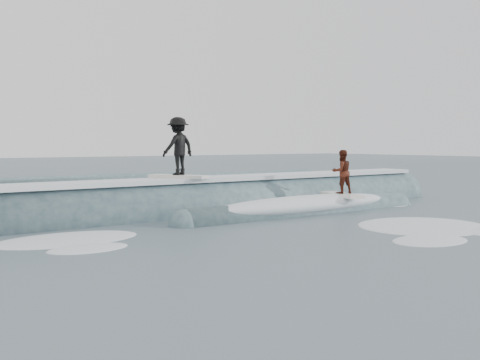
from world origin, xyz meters
TOP-DOWN VIEW (x-y plane):
  - ground at (0.00, 0.00)m, footprint 160.00×160.00m
  - breaking_wave at (0.25, 3.66)m, footprint 20.20×3.89m
  - surfer_black at (-1.71, 3.96)m, footprint 1.48×2.01m
  - surfer_red at (3.39, 1.76)m, footprint 1.02×2.07m
  - whitewater at (0.49, -0.72)m, footprint 14.93×7.70m
  - far_swells at (-2.34, 17.65)m, footprint 39.95×8.65m

SIDE VIEW (x-z plane):
  - ground at x=0.00m, z-range 0.00..0.00m
  - whitewater at x=0.49m, z-range -0.05..0.05m
  - far_swells at x=-2.34m, z-range -0.40..0.40m
  - breaking_wave at x=0.25m, z-range -1.06..1.15m
  - surfer_red at x=3.39m, z-range 0.40..1.99m
  - surfer_black at x=-1.71m, z-range 1.16..3.10m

